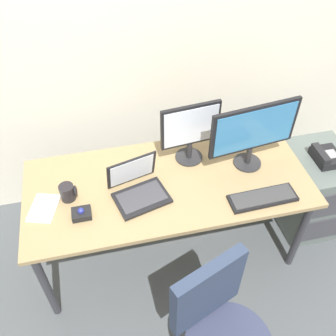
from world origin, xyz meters
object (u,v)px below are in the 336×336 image
Objects in this scene: keyboard at (263,198)px; laptop at (138,188)px; monitor_side at (190,130)px; file_cabinet at (312,190)px; desk_phone at (326,156)px; paper_notepad at (44,208)px; coffee_mug at (68,193)px; trackball_mouse at (82,213)px; monitor_main at (254,131)px.

laptop is (-0.71, 0.21, 0.04)m from keyboard.
file_cabinet is at bearing -9.65° from monitor_side.
desk_phone reaches higher than keyboard.
keyboard is 0.75m from laptop.
desk_phone is 0.96× the size of paper_notepad.
keyboard is 3.96× the size of coffee_mug.
trackball_mouse is (-1.64, -0.16, 0.04)m from desk_phone.
coffee_mug is (-1.72, -0.03, 0.44)m from file_cabinet.
monitor_side reaches higher than file_cabinet.
keyboard is 1.12× the size of laptop.
coffee_mug is at bearing -166.85° from monitor_side.
laptop reaches higher than coffee_mug.
monitor_main is 2.75× the size of paper_notepad.
laptop is 0.56m from paper_notepad.
monitor_main is at bearing 10.29° from trackball_mouse.
coffee_mug is 0.16m from paper_notepad.
monitor_side is (-0.92, 0.17, 0.26)m from desk_phone.
file_cabinet is 1.91m from paper_notepad.
trackball_mouse is (-1.65, -0.18, 0.41)m from file_cabinet.
desk_phone reaches higher than file_cabinet.
laptop reaches higher than paper_notepad.
laptop is 3.52× the size of coffee_mug.
coffee_mug is at bearing 17.53° from paper_notepad.
file_cabinet is at bearing 2.29° from paper_notepad.
keyboard is (-0.59, -0.29, 0.40)m from file_cabinet.
file_cabinet is 5.96× the size of trackball_mouse.
monitor_side is 4.01× the size of coffee_mug.
paper_notepad is at bearing 179.25° from laptop.
desk_phone is at bearing -116.78° from file_cabinet.
file_cabinet is 1.78× the size of laptop.
monitor_main reaches higher than file_cabinet.
desk_phone is 0.63m from monitor_main.
file_cabinet is at bearing 0.93° from coffee_mug.
trackball_mouse is 1.05× the size of coffee_mug.
paper_notepad is at bearing 170.38° from keyboard.
paper_notepad is at bearing -175.84° from monitor_main.
monitor_main reaches higher than paper_notepad.
paper_notepad is at bearing 154.48° from trackball_mouse.
coffee_mug is (-0.07, 0.15, 0.03)m from trackball_mouse.
desk_phone is 0.35× the size of monitor_main.
coffee_mug is at bearing 113.79° from trackball_mouse.
coffee_mug is at bearing 172.48° from laptop.
monitor_main is 1.36× the size of monitor_side.
monitor_side is 0.60m from keyboard.
keyboard is at bearing -154.76° from desk_phone.
desk_phone is at bearing -3.72° from monitor_main.
trackball_mouse is at bearing -155.27° from monitor_side.
desk_phone is 1.71m from coffee_mug.
laptop is at bearing -177.11° from desk_phone.
file_cabinet is 3.28× the size of desk_phone.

